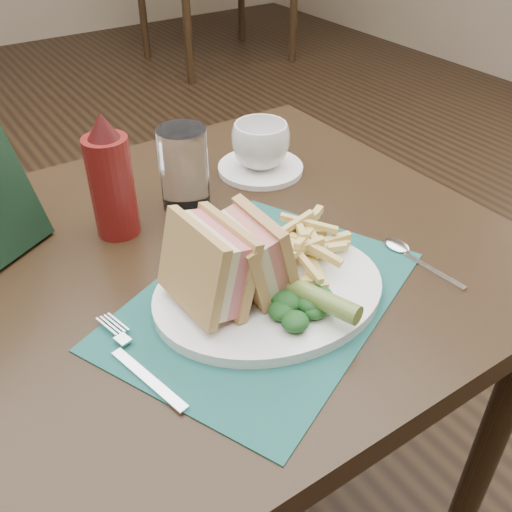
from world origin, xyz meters
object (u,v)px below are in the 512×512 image
Objects in this scene: table_bg_right at (217,1)px; sandwich_half_b at (237,259)px; plate at (269,291)px; sandwich_half_a at (192,271)px; ketchup_bottle at (110,176)px; coffee_cup at (261,145)px; placemat at (264,298)px; saucer at (260,168)px; drinking_glass at (184,169)px; table_main at (205,422)px.

sandwich_half_b is (-1.72, -2.97, 0.44)m from table_bg_right.
plate is at bearing -15.61° from sandwich_half_b.
ketchup_bottle is (-0.00, 0.23, 0.02)m from sandwich_half_a.
coffee_cup is (0.28, 0.28, -0.03)m from sandwich_half_a.
placemat is 2.13× the size of ketchup_bottle.
sandwich_half_a is (-1.78, -2.97, 0.45)m from table_bg_right.
ketchup_bottle is at bearing -123.05° from table_bg_right.
saucer is at bearing 41.16° from sandwich_half_a.
sandwich_half_b is 0.81× the size of drinking_glass.
sandwich_half_a is 0.24m from ketchup_bottle.
drinking_glass is 0.70× the size of ketchup_bottle.
sandwich_half_a is 0.77× the size of saucer.
sandwich_half_a reaches higher than drinking_glass.
table_bg_right is at bearing 58.89° from table_main.
ketchup_bottle is (-0.10, 0.25, 0.08)m from plate.
saucer is at bearing -119.04° from table_bg_right.
sandwich_half_b reaches higher than coffee_cup.
plate is at bearing -119.38° from table_bg_right.
saucer reaches higher than table_main.
ketchup_bottle is (-0.06, 0.24, 0.02)m from sandwich_half_b.
ketchup_bottle is at bearing 118.53° from table_main.
coffee_cup is (-1.49, -2.69, 0.42)m from table_bg_right.
ketchup_bottle reaches higher than table_main.
drinking_glass is at bearing 60.97° from sandwich_half_a.
drinking_glass is at bearing 94.37° from plate.
ketchup_bottle reaches higher than drinking_glass.
placemat is 3.76× the size of sandwich_half_b.
saucer is at bearing 10.73° from drinking_glass.
coffee_cup is at bearing -119.04° from table_bg_right.
sandwich_half_a reaches higher than table_main.
sandwich_half_a reaches higher than sandwich_half_b.
saucer is 1.15× the size of drinking_glass.
ketchup_bottle reaches higher than placemat.
plate reaches higher than saucer.
sandwich_half_b is (-0.04, 0.01, 0.06)m from plate.
sandwich_half_b is (0.06, -0.00, -0.00)m from sandwich_half_a.
drinking_glass reaches higher than coffee_cup.
table_bg_right is 3.46m from sandwich_half_b.
plate is 2.31× the size of drinking_glass.
plate is 0.28m from ketchup_bottle.
saucer is at bearing 66.56° from plate.
drinking_glass is 0.12m from ketchup_bottle.
coffee_cup is (0.00, 0.00, 0.04)m from saucer.
drinking_glass is at bearing -169.27° from saucer.
drinking_glass is at bearing -121.35° from table_bg_right.
table_main is at bearing 102.30° from placemat.
plate reaches higher than table_main.
ketchup_bottle is (-0.09, 0.25, 0.09)m from placemat.
coffee_cup is at bearing 41.16° from sandwich_half_a.
table_bg_right is at bearing 56.95° from ketchup_bottle.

